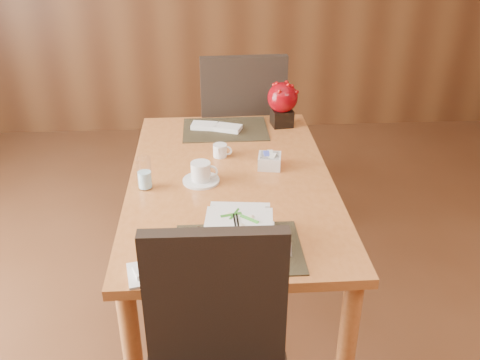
{
  "coord_description": "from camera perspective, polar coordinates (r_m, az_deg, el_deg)",
  "views": [
    {
      "loc": [
        -0.1,
        -1.51,
        1.86
      ],
      "look_at": [
        0.03,
        0.35,
        0.87
      ],
      "focal_mm": 40.0,
      "sensor_mm": 36.0,
      "label": 1
    }
  ],
  "objects": [
    {
      "name": "sugar_caddy",
      "position": [
        2.47,
        3.17,
        2.02
      ],
      "size": [
        0.12,
        0.12,
        0.06
      ],
      "primitive_type": "cube",
      "rotation": [
        0.0,
        0.0,
        -0.17
      ],
      "color": "silver",
      "rests_on": "dining_table"
    },
    {
      "name": "creamer_jug",
      "position": [
        2.57,
        -2.15,
        3.17
      ],
      "size": [
        0.11,
        0.11,
        0.06
      ],
      "primitive_type": null,
      "rotation": [
        0.0,
        0.0,
        -0.28
      ],
      "color": "silver",
      "rests_on": "dining_table"
    },
    {
      "name": "berry_decor",
      "position": [
        2.9,
        4.55,
        8.34
      ],
      "size": [
        0.16,
        0.16,
        0.24
      ],
      "rotation": [
        0.0,
        0.0,
        0.13
      ],
      "color": "black",
      "rests_on": "dining_table"
    },
    {
      "name": "placemat_far",
      "position": [
        2.88,
        -1.58,
        5.42
      ],
      "size": [
        0.45,
        0.33,
        0.01
      ],
      "primitive_type": "cube",
      "color": "black",
      "rests_on": "dining_table"
    },
    {
      "name": "water_glass",
      "position": [
        2.3,
        -10.17,
        0.73
      ],
      "size": [
        0.07,
        0.07,
        0.14
      ],
      "primitive_type": "cylinder",
      "rotation": [
        0.0,
        0.0,
        -0.07
      ],
      "color": "silver",
      "rests_on": "dining_table"
    },
    {
      "name": "placemat_near",
      "position": [
        1.91,
        -0.15,
        -7.36
      ],
      "size": [
        0.45,
        0.33,
        0.01
      ],
      "primitive_type": "cube",
      "color": "black",
      "rests_on": "dining_table"
    },
    {
      "name": "far_chair",
      "position": [
        3.26,
        0.15,
        5.59
      ],
      "size": [
        0.52,
        0.53,
        1.09
      ],
      "rotation": [
        0.0,
        0.0,
        3.18
      ],
      "color": "black",
      "rests_on": "ground"
    },
    {
      "name": "dining_table",
      "position": [
        2.43,
        -0.99,
        -1.75
      ],
      "size": [
        0.9,
        1.5,
        0.75
      ],
      "color": "#BA6B33",
      "rests_on": "ground"
    },
    {
      "name": "coffee_cup",
      "position": [
        2.34,
        -4.2,
        0.69
      ],
      "size": [
        0.16,
        0.16,
        0.09
      ],
      "rotation": [
        0.0,
        0.0,
        -0.23
      ],
      "color": "silver",
      "rests_on": "dining_table"
    },
    {
      "name": "bread_plate",
      "position": [
        1.83,
        -9.75,
        -9.77
      ],
      "size": [
        0.16,
        0.16,
        0.01
      ],
      "primitive_type": "cube",
      "rotation": [
        0.0,
        0.0,
        0.19
      ],
      "color": "silver",
      "rests_on": "dining_table"
    },
    {
      "name": "napkins_far",
      "position": [
        2.87,
        -2.37,
        5.68
      ],
      "size": [
        0.28,
        0.17,
        0.02
      ],
      "primitive_type": null,
      "rotation": [
        0.0,
        0.0,
        -0.3
      ],
      "color": "white",
      "rests_on": "dining_table"
    },
    {
      "name": "soup_setting",
      "position": [
        1.92,
        -0.11,
        -5.54
      ],
      "size": [
        0.28,
        0.28,
        0.1
      ],
      "rotation": [
        0.0,
        0.0,
        -0.11
      ],
      "color": "silver",
      "rests_on": "dining_table"
    }
  ]
}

